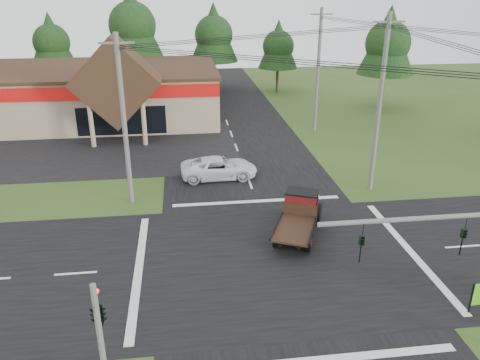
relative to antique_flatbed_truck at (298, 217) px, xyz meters
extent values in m
plane|color=#304819|center=(-1.55, -2.42, -1.12)|extent=(120.00, 120.00, 0.00)
cube|color=black|center=(-1.55, -2.42, -1.11)|extent=(12.00, 120.00, 0.02)
cube|color=black|center=(-1.55, -2.42, -1.10)|extent=(120.00, 12.00, 0.02)
cube|color=black|center=(-15.55, 16.58, -1.10)|extent=(28.00, 14.00, 0.02)
cube|color=tan|center=(-17.55, 27.58, 1.38)|extent=(30.00, 15.00, 5.00)
cube|color=#392A17|center=(-17.55, 27.58, 3.93)|extent=(30.40, 15.40, 0.30)
cube|color=#AF0F0D|center=(-17.55, 20.03, 2.98)|extent=(30.00, 0.12, 1.20)
cube|color=#392A17|center=(-11.55, 19.08, 4.18)|extent=(7.78, 4.00, 7.78)
cylinder|color=tan|center=(-13.75, 17.38, 0.88)|extent=(0.40, 0.40, 4.00)
cylinder|color=tan|center=(-9.35, 17.38, 0.88)|extent=(0.40, 0.40, 4.00)
cube|color=black|center=(-11.55, 20.06, 0.38)|extent=(8.00, 0.08, 2.60)
cylinder|color=#595651|center=(1.95, -9.92, 4.88)|extent=(8.00, 0.16, 0.16)
imported|color=black|center=(2.95, -9.92, 3.88)|extent=(0.16, 0.20, 1.00)
imported|color=black|center=(-0.55, -9.92, 3.88)|extent=(0.16, 0.20, 1.00)
cylinder|color=#595651|center=(-9.05, -9.92, 1.08)|extent=(0.20, 0.20, 4.40)
imported|color=black|center=(-9.05, -9.72, 2.58)|extent=(0.53, 2.48, 1.00)
sphere|color=#FF0C0C|center=(-9.05, -9.57, 2.78)|extent=(0.18, 0.18, 0.18)
cylinder|color=#595651|center=(-9.55, 5.58, 4.13)|extent=(0.30, 0.30, 10.50)
cube|color=#595651|center=(-9.55, 5.58, 8.78)|extent=(2.00, 0.12, 0.12)
cylinder|color=#595651|center=(6.45, 5.58, 4.63)|extent=(0.30, 0.30, 11.50)
cube|color=#595651|center=(6.45, 5.58, 9.78)|extent=(2.00, 0.12, 0.12)
cylinder|color=#595651|center=(6.45, 19.58, 4.48)|extent=(0.30, 0.30, 11.20)
cube|color=#595651|center=(6.45, 19.58, 9.48)|extent=(2.00, 0.12, 0.12)
cylinder|color=#332316|center=(-21.55, 39.58, 0.63)|extent=(0.36, 0.36, 3.50)
cone|color=black|center=(-21.55, 39.58, 5.68)|extent=(5.60, 5.60, 6.60)
sphere|color=black|center=(-21.55, 39.58, 5.38)|extent=(4.40, 4.40, 4.40)
cylinder|color=#332316|center=(-11.55, 38.58, 1.16)|extent=(0.36, 0.36, 4.55)
cone|color=black|center=(-11.55, 38.58, 7.72)|extent=(7.28, 7.28, 8.58)
sphere|color=black|center=(-11.55, 38.58, 7.33)|extent=(5.72, 5.72, 5.72)
cylinder|color=#332316|center=(-1.55, 39.58, 0.81)|extent=(0.36, 0.36, 3.85)
cone|color=black|center=(-1.55, 39.58, 6.36)|extent=(6.16, 6.16, 7.26)
sphere|color=black|center=(-1.55, 39.58, 6.03)|extent=(4.84, 4.84, 4.84)
cylinder|color=#332316|center=(6.45, 37.58, 0.46)|extent=(0.36, 0.36, 3.15)
cone|color=black|center=(6.45, 37.58, 5.00)|extent=(5.04, 5.04, 5.94)
sphere|color=black|center=(6.45, 37.58, 4.73)|extent=(3.96, 3.96, 3.96)
cylinder|color=#332316|center=(16.45, 27.58, 0.81)|extent=(0.36, 0.36, 3.85)
cone|color=black|center=(16.45, 27.58, 6.36)|extent=(6.16, 6.16, 7.26)
sphere|color=black|center=(16.45, 27.58, 6.03)|extent=(4.84, 4.84, 4.84)
imported|color=white|center=(-3.60, 8.99, -0.36)|extent=(5.55, 2.68, 1.52)
camera|label=1|loc=(-6.08, -22.39, 11.74)|focal=35.00mm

